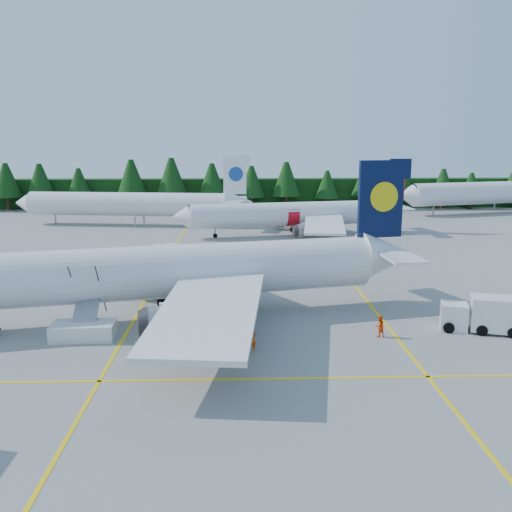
{
  "coord_description": "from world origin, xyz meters",
  "views": [
    {
      "loc": [
        -5.62,
        -38.3,
        14.34
      ],
      "look_at": [
        -3.9,
        13.98,
        3.5
      ],
      "focal_mm": 40.0,
      "sensor_mm": 36.0,
      "label": 1
    }
  ],
  "objects_px": {
    "airliner_navy": "(141,274)",
    "service_truck": "(480,314)",
    "airliner_red": "(287,215)",
    "airstairs": "(84,325)"
  },
  "relations": [
    {
      "from": "airliner_navy",
      "to": "service_truck",
      "type": "bearing_deg",
      "value": -20.32
    },
    {
      "from": "airliner_red",
      "to": "service_truck",
      "type": "bearing_deg",
      "value": -86.5
    },
    {
      "from": "airstairs",
      "to": "service_truck",
      "type": "distance_m",
      "value": 29.54
    },
    {
      "from": "airliner_navy",
      "to": "airliner_red",
      "type": "relative_size",
      "value": 1.2
    },
    {
      "from": "airliner_navy",
      "to": "service_truck",
      "type": "xyz_separation_m",
      "value": [
        25.95,
        -3.66,
        -2.42
      ]
    },
    {
      "from": "airliner_navy",
      "to": "service_truck",
      "type": "relative_size",
      "value": 7.1
    },
    {
      "from": "airliner_red",
      "to": "service_truck",
      "type": "distance_m",
      "value": 45.29
    },
    {
      "from": "airstairs",
      "to": "service_truck",
      "type": "height_order",
      "value": "airstairs"
    },
    {
      "from": "airliner_red",
      "to": "service_truck",
      "type": "height_order",
      "value": "airliner_red"
    },
    {
      "from": "airliner_navy",
      "to": "airliner_red",
      "type": "bearing_deg",
      "value": 57.1
    }
  ]
}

